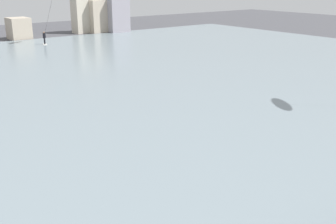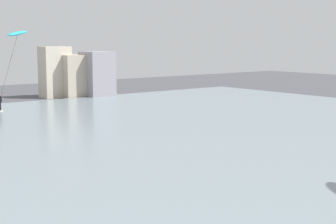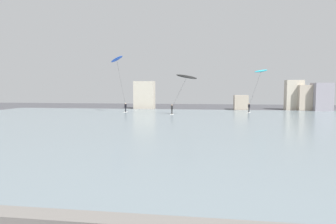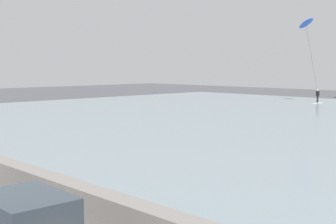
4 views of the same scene
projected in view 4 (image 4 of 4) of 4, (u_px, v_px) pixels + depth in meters
seawall_barrier at (70, 198)px, 14.13m from camera, size 60.00×0.70×1.02m
kitesurfer_blue at (307, 29)px, 54.91m from camera, size 3.35×3.33×10.13m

